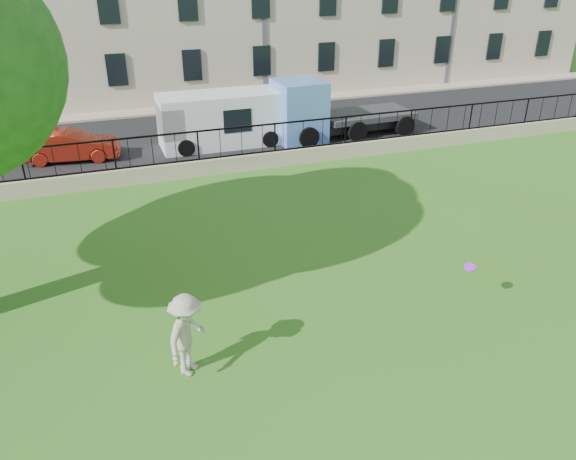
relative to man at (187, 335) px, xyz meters
name	(u,v)px	position (x,y,z in m)	size (l,w,h in m)	color
ground	(326,378)	(2.50, -1.12, -0.89)	(120.00, 120.00, 0.00)	#3D6D1A
retaining_wall	(200,168)	(2.50, 10.88, -0.59)	(50.00, 0.40, 0.60)	tan
iron_railing	(198,146)	(2.50, 10.88, 0.26)	(50.00, 0.05, 1.13)	black
street	(179,140)	(2.50, 15.58, -0.89)	(60.00, 9.00, 0.01)	black
sidewalk	(161,111)	(2.50, 20.78, -0.83)	(60.00, 1.40, 0.12)	tan
man	(187,335)	(0.00, 0.00, 0.00)	(1.15, 0.66, 1.78)	#B8AB95
frisbee	(470,267)	(6.50, -0.01, 0.24)	(0.27, 0.27, 0.03)	#B129E8
red_sedan	(71,146)	(-2.00, 14.28, -0.28)	(1.30, 3.74, 1.23)	#B12515
white_van	(222,119)	(4.26, 14.28, 0.23)	(5.35, 2.09, 2.25)	silver
blue_truck	(343,107)	(9.72, 13.77, 0.43)	(6.31, 2.24, 2.65)	#6291E7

